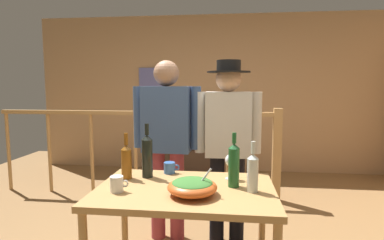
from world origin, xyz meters
TOP-DOWN VIEW (x-y plane):
  - back_wall at (0.00, 2.77)m, footprint 5.76×0.10m
  - framed_picture at (-0.96, 2.71)m, footprint 0.45×0.03m
  - stair_railing at (-0.34, 1.40)m, footprint 3.62×0.10m
  - tv_console at (-0.30, 2.42)m, footprint 0.90×0.40m
  - flat_screen_tv at (-0.30, 2.39)m, footprint 0.50×0.12m
  - serving_table at (0.03, -0.42)m, footprint 1.16×0.77m
  - salad_bowl at (0.09, -0.55)m, footprint 0.31×0.31m
  - wine_glass at (0.33, -0.21)m, footprint 0.08×0.08m
  - wine_bottle_green at (0.35, -0.36)m, footprint 0.07×0.07m
  - wine_bottle_clear at (0.46, -0.45)m, footprint 0.07×0.07m
  - wine_bottle_amber at (-0.41, -0.27)m, footprint 0.07×0.07m
  - wine_bottle_dark at (-0.27, -0.22)m, footprint 0.08×0.08m
  - mug_blue at (-0.13, -0.11)m, footprint 0.12×0.08m
  - mug_white at (-0.38, -0.55)m, footprint 0.12×0.08m
  - person_standing_left at (-0.24, 0.34)m, footprint 0.62×0.23m
  - person_standing_right at (0.30, 0.34)m, footprint 0.58×0.37m

SIDE VIEW (x-z plane):
  - tv_console at x=-0.30m, z-range 0.00..0.42m
  - flat_screen_tv at x=-0.30m, z-range 0.46..0.86m
  - serving_table at x=0.03m, z-range 0.29..1.05m
  - stair_railing at x=-0.34m, z-range 0.15..1.29m
  - mug_blue at x=-0.13m, z-range 0.75..0.84m
  - mug_white at x=-0.38m, z-range 0.75..0.85m
  - salad_bowl at x=0.09m, z-range 0.72..0.89m
  - wine_glass at x=0.33m, z-range 0.79..0.97m
  - wine_bottle_clear at x=0.46m, z-range 0.72..1.04m
  - wine_bottle_amber at x=-0.41m, z-range 0.72..1.05m
  - wine_bottle_green at x=0.35m, z-range 0.73..1.09m
  - wine_bottle_dark at x=-0.27m, z-range 0.72..1.11m
  - person_standing_right at x=0.30m, z-range 0.15..1.79m
  - person_standing_left at x=-0.24m, z-range 0.16..1.79m
  - back_wall at x=0.00m, z-range 0.00..2.55m
  - framed_picture at x=-0.96m, z-range 1.31..1.70m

